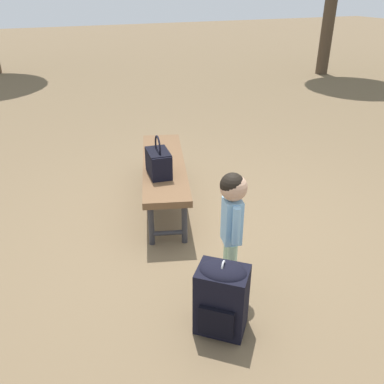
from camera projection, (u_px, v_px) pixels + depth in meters
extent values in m
plane|color=brown|center=(207.00, 236.00, 3.59)|extent=(40.00, 40.00, 0.00)
cube|color=brown|center=(164.00, 165.00, 3.92)|extent=(1.65, 0.85, 0.06)
cylinder|color=#2D2D33|center=(185.00, 223.00, 3.42)|extent=(0.05, 0.05, 0.39)
cylinder|color=#2D2D33|center=(151.00, 224.00, 3.39)|extent=(0.05, 0.05, 0.39)
cylinder|color=#2D2D33|center=(174.00, 159.00, 4.65)|extent=(0.05, 0.05, 0.39)
cylinder|color=#2D2D33|center=(150.00, 160.00, 4.63)|extent=(0.05, 0.05, 0.39)
cylinder|color=#2D2D33|center=(168.00, 233.00, 3.45)|extent=(0.12, 0.28, 0.04)
cylinder|color=#2D2D33|center=(162.00, 167.00, 4.69)|extent=(0.12, 0.28, 0.04)
cube|color=black|center=(158.00, 163.00, 3.62)|extent=(0.34, 0.21, 0.22)
cube|color=black|center=(158.00, 152.00, 3.57)|extent=(0.30, 0.21, 0.02)
torus|color=black|center=(158.00, 146.00, 3.54)|extent=(0.20, 0.04, 0.20)
cylinder|color=#B2D8B2|center=(228.00, 259.00, 2.97)|extent=(0.07, 0.07, 0.38)
cylinder|color=#B2D8B2|center=(231.00, 267.00, 2.89)|extent=(0.07, 0.07, 0.38)
ellipsoid|color=white|center=(230.00, 277.00, 3.06)|extent=(0.07, 0.10, 0.04)
ellipsoid|color=white|center=(233.00, 285.00, 2.98)|extent=(0.07, 0.10, 0.04)
cube|color=#8CBFE5|center=(232.00, 221.00, 2.77)|extent=(0.16, 0.14, 0.33)
cylinder|color=#8CBFE5|center=(228.00, 212.00, 2.85)|extent=(0.05, 0.05, 0.28)
cylinder|color=#8CBFE5|center=(236.00, 226.00, 2.68)|extent=(0.05, 0.05, 0.28)
sphere|color=tan|center=(234.00, 188.00, 2.65)|extent=(0.18, 0.18, 0.18)
sphere|color=black|center=(232.00, 185.00, 2.64)|extent=(0.17, 0.17, 0.17)
cube|color=black|center=(222.00, 300.00, 2.54)|extent=(0.38, 0.39, 0.46)
ellipsoid|color=black|center=(223.00, 272.00, 2.44)|extent=(0.36, 0.37, 0.10)
cube|color=black|center=(216.00, 323.00, 2.46)|extent=(0.16, 0.19, 0.21)
cube|color=black|center=(237.00, 289.00, 2.63)|extent=(0.05, 0.05, 0.39)
cube|color=black|center=(216.00, 285.00, 2.66)|extent=(0.05, 0.05, 0.39)
torus|color=#B2B2B7|center=(223.00, 266.00, 2.42)|extent=(0.07, 0.06, 0.07)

